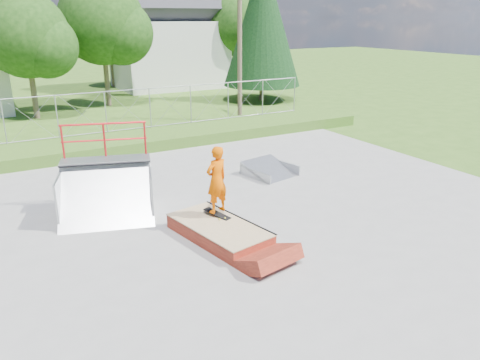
# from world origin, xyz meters

# --- Properties ---
(ground) EXTENTS (120.00, 120.00, 0.00)m
(ground) POSITION_xyz_m (0.00, 0.00, 0.00)
(ground) COLOR #355C1A
(ground) RESTS_ON ground
(concrete_pad) EXTENTS (20.00, 16.00, 0.04)m
(concrete_pad) POSITION_xyz_m (0.00, 0.00, 0.02)
(concrete_pad) COLOR gray
(concrete_pad) RESTS_ON ground
(grass_berm) EXTENTS (24.00, 3.00, 0.50)m
(grass_berm) POSITION_xyz_m (0.00, 9.50, 0.25)
(grass_berm) COLOR #355C1A
(grass_berm) RESTS_ON ground
(grind_box) EXTENTS (1.84, 2.98, 0.41)m
(grind_box) POSITION_xyz_m (-0.03, -0.29, 0.21)
(grind_box) COLOR maroon
(grind_box) RESTS_ON concrete_pad
(quarter_pipe) EXTENTS (2.97, 2.72, 2.46)m
(quarter_pipe) POSITION_xyz_m (-2.09, 2.43, 1.23)
(quarter_pipe) COLOR #9EA1A5
(quarter_pipe) RESTS_ON concrete_pad
(flat_bank_ramp) EXTENTS (1.78, 1.85, 0.46)m
(flat_bank_ramp) POSITION_xyz_m (3.81, 3.26, 0.23)
(flat_bank_ramp) COLOR #9EA1A5
(flat_bank_ramp) RESTS_ON concrete_pad
(skateboard) EXTENTS (0.51, 0.82, 0.13)m
(skateboard) POSITION_xyz_m (0.17, 0.18, 0.46)
(skateboard) COLOR black
(skateboard) RESTS_ON grind_box
(skater) EXTENTS (0.72, 0.56, 1.75)m
(skater) POSITION_xyz_m (0.17, 0.18, 1.33)
(skater) COLOR #EB5B00
(skater) RESTS_ON grind_box
(chain_link_fence) EXTENTS (20.00, 0.06, 1.80)m
(chain_link_fence) POSITION_xyz_m (0.00, 10.50, 1.40)
(chain_link_fence) COLOR #9DA0A5
(chain_link_fence) RESTS_ON grass_berm
(gable_house) EXTENTS (8.40, 6.08, 8.94)m
(gable_house) POSITION_xyz_m (9.00, 26.00, 3.84)
(gable_house) COLOR silver
(gable_house) RESTS_ON ground
(utility_pole) EXTENTS (0.24, 0.24, 8.00)m
(utility_pole) POSITION_xyz_m (7.50, 12.00, 4.00)
(utility_pole) COLOR brown
(utility_pole) RESTS_ON ground
(tree_left_near) EXTENTS (4.76, 4.48, 6.65)m
(tree_left_near) POSITION_xyz_m (-1.75, 17.83, 4.24)
(tree_left_near) COLOR brown
(tree_left_near) RESTS_ON ground
(tree_center) EXTENTS (5.44, 5.12, 7.60)m
(tree_center) POSITION_xyz_m (2.78, 19.81, 4.85)
(tree_center) COLOR brown
(tree_center) RESTS_ON ground
(tree_right_far) EXTENTS (5.10, 4.80, 7.12)m
(tree_right_far) POSITION_xyz_m (14.27, 23.82, 4.54)
(tree_right_far) COLOR brown
(tree_right_far) RESTS_ON ground
(tree_back_mid) EXTENTS (4.08, 3.84, 5.70)m
(tree_back_mid) POSITION_xyz_m (5.21, 27.86, 3.63)
(tree_back_mid) COLOR brown
(tree_back_mid) RESTS_ON ground
(conifer_tree) EXTENTS (5.04, 5.04, 9.10)m
(conifer_tree) POSITION_xyz_m (12.00, 17.00, 5.05)
(conifer_tree) COLOR brown
(conifer_tree) RESTS_ON ground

